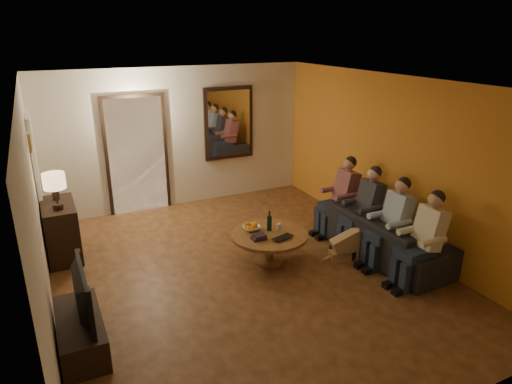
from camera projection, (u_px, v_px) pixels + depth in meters
name	position (u px, v px, depth m)	size (l,w,h in m)	color
floor	(246.00, 272.00, 6.41)	(5.00, 6.00, 0.01)	#462B13
ceiling	(245.00, 83.00, 5.53)	(5.00, 6.00, 0.01)	white
back_wall	(179.00, 138.00, 8.51)	(5.00, 0.02, 2.60)	beige
front_wall	(411.00, 300.00, 3.43)	(5.00, 0.02, 2.60)	beige
left_wall	(36.00, 217.00, 4.95)	(0.02, 6.00, 2.60)	beige
right_wall	(393.00, 162.00, 7.00)	(0.02, 6.00, 2.60)	beige
orange_accent	(393.00, 162.00, 6.99)	(0.01, 6.00, 2.60)	orange
kitchen_doorway	(137.00, 156.00, 8.25)	(1.00, 0.06, 2.10)	#FFE0A5
door_trim	(137.00, 156.00, 8.24)	(1.12, 0.04, 2.22)	black
fridge_glimpse	(151.00, 162.00, 8.41)	(0.45, 0.03, 1.70)	silver
mirror_frame	(229.00, 123.00, 8.82)	(1.00, 0.05, 1.40)	black
mirror_glass	(229.00, 123.00, 8.80)	(0.86, 0.02, 1.26)	white
white_door	(38.00, 181.00, 7.01)	(0.06, 0.85, 2.04)	white
framed_art	(29.00, 142.00, 5.87)	(0.03, 0.28, 0.24)	#B28C33
art_canvas	(30.00, 142.00, 5.88)	(0.01, 0.22, 0.18)	brown
dresser	(62.00, 230.00, 6.73)	(0.45, 0.94, 0.83)	black
table_lamp	(56.00, 191.00, 6.31)	(0.30, 0.30, 0.54)	beige
flower_vase	(54.00, 185.00, 6.70)	(0.14, 0.14, 0.44)	red
tv_stand	(81.00, 333.00, 4.84)	(0.45, 1.10, 0.37)	black
tv	(75.00, 295.00, 4.68)	(0.13, 0.98, 0.56)	black
sofa	(382.00, 234.00, 6.82)	(0.89, 2.27, 0.66)	black
person_a	(425.00, 243.00, 5.93)	(0.60, 0.40, 1.20)	tan
person_b	(393.00, 226.00, 6.44)	(0.60, 0.40, 1.20)	tan
person_c	(366.00, 211.00, 6.95)	(0.60, 0.40, 1.20)	tan
person_d	(342.00, 199.00, 7.45)	(0.60, 0.40, 1.20)	tan
dog	(347.00, 242.00, 6.68)	(0.56, 0.24, 0.56)	#9C6648
coffee_table	(269.00, 248.00, 6.62)	(1.10, 1.10, 0.45)	brown
bowl	(252.00, 228.00, 6.65)	(0.26, 0.26, 0.06)	white
oranges	(252.00, 224.00, 6.63)	(0.20, 0.20, 0.08)	orange
wine_bottle	(269.00, 221.00, 6.60)	(0.07, 0.07, 0.31)	black
wine_glass	(279.00, 227.00, 6.65)	(0.06, 0.06, 0.10)	silver
book_stack	(259.00, 237.00, 6.36)	(0.20, 0.15, 0.07)	black
laptop	(285.00, 239.00, 6.35)	(0.33, 0.21, 0.03)	black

